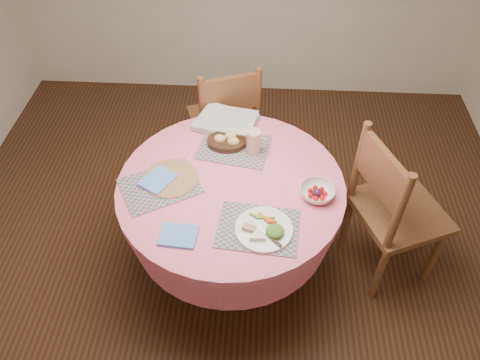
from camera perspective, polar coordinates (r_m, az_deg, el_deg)
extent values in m
plane|color=#331C0F|center=(3.11, -0.93, -10.06)|extent=(4.00, 4.00, 0.00)
cylinder|color=pink|center=(2.54, -1.13, -0.74)|extent=(1.24, 1.24, 0.04)
cone|color=pink|center=(2.66, -1.08, -3.26)|extent=(1.24, 1.24, 0.30)
cylinder|color=black|center=(2.93, -0.99, -7.64)|extent=(0.14, 0.14, 0.44)
cylinder|color=black|center=(3.08, -0.94, -9.75)|extent=(0.56, 0.56, 0.06)
cube|color=brown|center=(2.87, 18.83, -3.64)|extent=(0.62, 0.63, 0.04)
cylinder|color=brown|center=(3.07, 22.65, -8.39)|extent=(0.06, 0.06, 0.50)
cylinder|color=brown|center=(3.24, 18.69, -3.14)|extent=(0.06, 0.06, 0.50)
cylinder|color=brown|center=(2.89, 16.65, -10.73)|extent=(0.06, 0.06, 0.50)
cylinder|color=brown|center=(3.07, 12.86, -4.98)|extent=(0.06, 0.06, 0.50)
cylinder|color=brown|center=(2.47, 18.73, -4.01)|extent=(0.06, 0.06, 0.56)
cylinder|color=brown|center=(2.68, 14.24, 2.10)|extent=(0.06, 0.06, 0.56)
cube|color=brown|center=(2.49, 16.91, 0.93)|extent=(0.18, 0.38, 0.27)
cube|color=brown|center=(3.39, -1.99, 7.27)|extent=(0.58, 0.56, 0.04)
cylinder|color=brown|center=(3.70, 0.19, 6.57)|extent=(0.05, 0.05, 0.47)
cylinder|color=brown|center=(3.64, -5.47, 5.50)|extent=(0.05, 0.05, 0.47)
cylinder|color=brown|center=(3.45, 1.86, 3.04)|extent=(0.05, 0.05, 0.47)
cylinder|color=brown|center=(3.38, -4.16, 1.82)|extent=(0.05, 0.05, 0.47)
cylinder|color=brown|center=(3.12, 2.19, 9.44)|extent=(0.05, 0.05, 0.52)
cylinder|color=brown|center=(3.05, -4.56, 8.25)|extent=(0.05, 0.05, 0.52)
cube|color=brown|center=(3.02, -1.17, 10.44)|extent=(0.36, 0.16, 0.25)
cube|color=#14705A|center=(2.32, 2.22, -5.90)|extent=(0.43, 0.34, 0.01)
cube|color=#14705A|center=(2.54, -9.72, -0.73)|extent=(0.50, 0.46, 0.01)
cube|color=#14705A|center=(2.73, -0.74, 4.00)|extent=(0.45, 0.37, 0.01)
cylinder|color=brown|center=(2.57, -8.47, 0.20)|extent=(0.30, 0.30, 0.01)
cube|color=#5A8CE7|center=(2.30, -7.50, -6.73)|extent=(0.19, 0.15, 0.01)
cube|color=#5A8CE7|center=(2.56, -9.95, -0.01)|extent=(0.21, 0.23, 0.01)
cylinder|color=white|center=(2.30, 2.93, -5.99)|extent=(0.29, 0.29, 0.01)
ellipsoid|color=#2E5A1F|center=(2.28, 4.46, -5.86)|extent=(0.11, 0.11, 0.04)
cylinder|color=beige|center=(2.25, 2.65, -6.98)|extent=(0.09, 0.09, 0.02)
cube|color=#987257|center=(2.27, 1.27, -6.33)|extent=(0.07, 0.05, 0.02)
cube|color=silver|center=(2.28, 3.42, -6.43)|extent=(0.12, 0.11, 0.00)
cylinder|color=black|center=(2.74, -1.62, 4.66)|extent=(0.23, 0.23, 0.03)
ellipsoid|color=#E0BE72|center=(2.72, -2.48, 5.26)|extent=(0.07, 0.06, 0.05)
ellipsoid|color=#E0BE72|center=(2.74, -1.17, 5.62)|extent=(0.07, 0.06, 0.05)
ellipsoid|color=#E0BE72|center=(2.70, -0.82, 4.92)|extent=(0.07, 0.06, 0.05)
cylinder|color=#D1B190|center=(2.66, 1.66, 4.70)|extent=(0.08, 0.08, 0.14)
torus|color=#D1B190|center=(2.66, 2.59, 4.66)|extent=(0.07, 0.01, 0.07)
imported|color=white|center=(2.47, 9.41, -1.51)|extent=(0.24, 0.24, 0.06)
sphere|color=red|center=(2.48, 10.31, -1.63)|extent=(0.03, 0.03, 0.03)
sphere|color=red|center=(2.50, 9.92, -1.09)|extent=(0.03, 0.03, 0.03)
sphere|color=red|center=(2.50, 9.15, -0.93)|extent=(0.03, 0.03, 0.03)
sphere|color=red|center=(2.48, 8.55, -1.27)|extent=(0.03, 0.03, 0.03)
sphere|color=red|center=(2.46, 8.59, -1.86)|extent=(0.03, 0.03, 0.03)
sphere|color=red|center=(2.45, 9.24, -2.26)|extent=(0.03, 0.03, 0.03)
sphere|color=red|center=(2.46, 10.01, -2.15)|extent=(0.03, 0.03, 0.03)
sphere|color=#431331|center=(2.47, 9.40, -1.55)|extent=(0.05, 0.05, 0.05)
cube|color=silver|center=(2.88, -1.76, 7.06)|extent=(0.41, 0.37, 0.03)
cube|color=silver|center=(2.86, -1.36, 7.39)|extent=(0.36, 0.30, 0.01)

